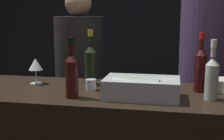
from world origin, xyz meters
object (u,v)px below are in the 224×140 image
red_wine_bottle_black_foil (72,73)px  person_blond_tee (80,81)px  wine_glass (36,65)px  candle_votive (91,85)px  person_in_hoodie (203,68)px  red_wine_bottle_tall (200,68)px  champagne_bottle (91,63)px  white_wine_bottle (212,76)px  ice_bin_with_bottles (142,87)px

red_wine_bottle_black_foil → person_blond_tee: bearing=104.7°
person_blond_tee → wine_glass: bearing=-77.5°
candle_votive → person_in_hoodie: bearing=46.8°
red_wine_bottle_tall → champagne_bottle: 0.66m
wine_glass → candle_votive: (0.39, -0.09, -0.09)m
red_wine_bottle_black_foil → white_wine_bottle: bearing=8.3°
candle_votive → person_in_hoodie: size_ratio=0.03×
red_wine_bottle_tall → person_in_hoodie: bearing=83.6°
wine_glass → candle_votive: 0.41m
champagne_bottle → person_in_hoodie: person_in_hoodie is taller
person_in_hoodie → red_wine_bottle_black_foil: bearing=-103.6°
candle_votive → red_wine_bottle_black_foil: bearing=-107.5°
wine_glass → white_wine_bottle: white_wine_bottle is taller
person_blond_tee → white_wine_bottle: bearing=-15.4°
candle_votive → white_wine_bottle: white_wine_bottle is taller
ice_bin_with_bottles → champagne_bottle: size_ratio=1.14×
wine_glass → red_wine_bottle_tall: (1.01, -0.00, 0.02)m
candle_votive → red_wine_bottle_tall: (0.62, 0.09, 0.11)m
champagne_bottle → person_blond_tee: size_ratio=0.21×
wine_glass → champagne_bottle: (0.35, 0.05, 0.02)m
person_blond_tee → ice_bin_with_bottles: bearing=-30.2°
wine_glass → red_wine_bottle_tall: size_ratio=0.49×
candle_votive → red_wine_bottle_black_foil: size_ratio=0.20×
red_wine_bottle_tall → ice_bin_with_bottles: bearing=-147.3°
white_wine_bottle → person_blond_tee: bearing=141.7°
champagne_bottle → candle_votive: bearing=-75.1°
white_wine_bottle → person_in_hoodie: (0.03, 0.82, -0.10)m
red_wine_bottle_tall → person_blond_tee: person_blond_tee is taller
candle_votive → white_wine_bottle: (0.67, -0.07, 0.09)m
red_wine_bottle_black_foil → red_wine_bottle_tall: (0.68, 0.27, 0.00)m
wine_glass → red_wine_bottle_tall: red_wine_bottle_tall is taller
red_wine_bottle_black_foil → candle_votive: bearing=72.5°
red_wine_bottle_tall → person_blond_tee: bearing=146.9°
white_wine_bottle → person_in_hoodie: size_ratio=0.17×
white_wine_bottle → red_wine_bottle_tall: (-0.05, 0.16, 0.01)m
person_blond_tee → person_in_hoodie: bearing=26.6°
wine_glass → champagne_bottle: champagne_bottle is taller
ice_bin_with_bottles → person_in_hoodie: (0.39, 0.85, -0.03)m
ice_bin_with_bottles → red_wine_bottle_black_foil: bearing=-169.6°
wine_glass → candle_votive: bearing=-13.4°
wine_glass → person_blond_tee: person_blond_tee is taller
ice_bin_with_bottles → wine_glass: wine_glass is taller
red_wine_bottle_tall → red_wine_bottle_black_foil: bearing=-158.5°
red_wine_bottle_black_foil → champagne_bottle: champagne_bottle is taller
candle_votive → person_blond_tee: person_blond_tee is taller
red_wine_bottle_tall → person_blond_tee: (-0.90, 0.59, -0.24)m
white_wine_bottle → person_in_hoodie: 0.82m
person_in_hoodie → person_blond_tee: 0.99m
champagne_bottle → red_wine_bottle_black_foil: bearing=-93.3°
wine_glass → person_blond_tee: bearing=79.7°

